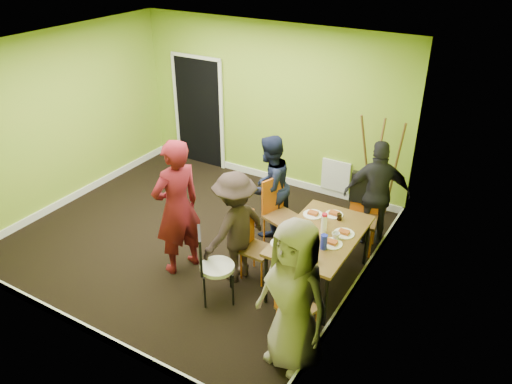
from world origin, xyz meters
TOP-DOWN VIEW (x-y plane):
  - ground at (0.00, 0.00)m, footprint 5.00×5.00m
  - room_walls at (-0.02, 0.04)m, footprint 5.04×4.54m
  - dining_table at (2.01, -0.04)m, footprint 0.90×1.50m
  - chair_left_far at (1.12, 0.49)m, footprint 0.54×0.54m
  - chair_left_near at (1.19, -0.33)m, footprint 0.39×0.38m
  - chair_back_end at (2.17, 1.14)m, footprint 0.52×0.59m
  - chair_front_end at (2.18, -1.13)m, footprint 0.46×0.46m
  - chair_bentwood at (1.01, -1.00)m, footprint 0.54×0.53m
  - easel at (2.10, 1.88)m, footprint 0.68×0.64m
  - plate_near_left at (1.73, 0.33)m, footprint 0.26×0.26m
  - plate_near_right at (1.68, -0.48)m, footprint 0.26×0.26m
  - plate_far_back at (1.97, 0.47)m, footprint 0.24×0.24m
  - plate_far_front at (2.07, -0.56)m, footprint 0.24×0.24m
  - plate_wall_back at (2.26, 0.10)m, footprint 0.26×0.26m
  - plate_wall_front at (2.21, -0.18)m, footprint 0.26×0.26m
  - thermos at (2.02, 0.00)m, footprint 0.07×0.07m
  - blue_bottle at (2.16, -0.32)m, footprint 0.08×0.08m
  - orange_bottle at (1.99, 0.10)m, footprint 0.04×0.04m
  - glass_mid at (1.93, 0.21)m, footprint 0.06×0.06m
  - glass_back at (2.08, 0.39)m, footprint 0.07×0.07m
  - glass_front at (2.19, -0.60)m, footprint 0.06×0.06m
  - cup_a at (1.86, -0.18)m, footprint 0.13×0.13m
  - cup_b at (2.21, -0.06)m, footprint 0.10×0.10m
  - person_standing at (0.27, -0.69)m, footprint 0.65×0.79m
  - person_left_far at (0.86, 0.70)m, footprint 0.68×0.82m
  - person_left_near at (1.02, -0.47)m, footprint 0.79×1.09m
  - person_back_end at (2.30, 1.24)m, footprint 1.01×0.72m
  - person_front_end at (2.31, -1.39)m, footprint 0.96×0.75m

SIDE VIEW (x-z plane):
  - ground at x=0.00m, z-range 0.00..0.00m
  - chair_front_end at x=2.18m, z-range 0.06..0.95m
  - chair_left_near at x=1.19m, z-range 0.06..0.96m
  - chair_bentwood at x=1.01m, z-range 0.05..1.03m
  - chair_left_far at x=1.12m, z-range 0.06..1.08m
  - dining_table at x=2.01m, z-range 0.32..1.07m
  - plate_near_left at x=1.73m, z-range 0.75..0.76m
  - plate_near_right at x=1.68m, z-range 0.75..0.76m
  - plate_far_back at x=1.97m, z-range 0.75..0.76m
  - plate_far_front at x=2.07m, z-range 0.75..0.76m
  - plate_wall_back at x=2.26m, z-range 0.75..0.76m
  - plate_wall_front at x=2.21m, z-range 0.75..0.76m
  - person_left_near at x=1.02m, z-range 0.00..1.52m
  - chair_back_end at x=2.17m, z-range 0.22..1.31m
  - person_left_far at x=0.86m, z-range 0.00..1.55m
  - orange_bottle at x=1.99m, z-range 0.75..0.83m
  - glass_front at x=2.19m, z-range 0.75..0.83m
  - person_back_end at x=2.30m, z-range 0.00..1.59m
  - glass_back at x=2.08m, z-range 0.75..0.84m
  - glass_mid at x=1.93m, z-range 0.75..0.84m
  - cup_b at x=2.21m, z-range 0.75..0.84m
  - cup_a at x=1.86m, z-range 0.75..0.86m
  - easel at x=2.10m, z-range -0.01..1.70m
  - blue_bottle at x=2.16m, z-range 0.75..0.94m
  - person_front_end at x=2.31m, z-range 0.00..1.74m
  - thermos at x=2.02m, z-range 0.75..0.99m
  - person_standing at x=0.27m, z-range 0.00..1.88m
  - room_walls at x=-0.02m, z-range -0.42..2.40m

